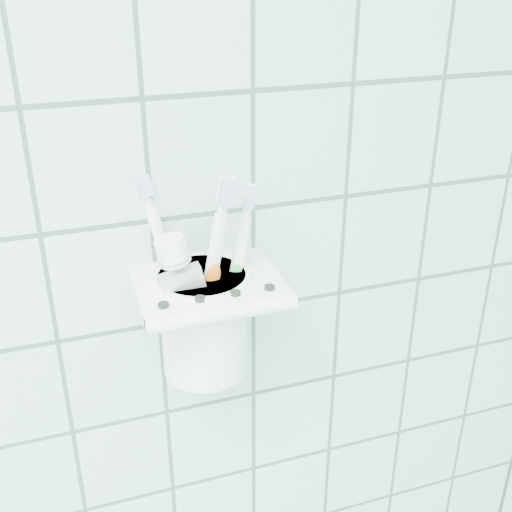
{
  "coord_description": "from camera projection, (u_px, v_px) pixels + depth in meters",
  "views": [
    {
      "loc": [
        0.52,
        0.65,
        1.6
      ],
      "look_at": [
        0.67,
        1.1,
        1.36
      ],
      "focal_mm": 45.0,
      "sensor_mm": 36.0,
      "label": 1
    }
  ],
  "objects": [
    {
      "name": "holder_bracket",
      "position": [
        208.0,
        287.0,
        0.59
      ],
      "size": [
        0.13,
        0.11,
        0.04
      ],
      "color": "white",
      "rests_on": "wall_back"
    },
    {
      "name": "toothbrush_blue",
      "position": [
        217.0,
        281.0,
        0.59
      ],
      "size": [
        0.05,
        0.03,
        0.18
      ],
      "rotation": [
        -0.16,
        0.17,
        -0.42
      ],
      "color": "white",
      "rests_on": "cup"
    },
    {
      "name": "toothpaste_tube",
      "position": [
        207.0,
        296.0,
        0.58
      ],
      "size": [
        0.06,
        0.03,
        0.15
      ],
      "rotation": [
        -0.03,
        -0.21,
        0.0
      ],
      "color": "silver",
      "rests_on": "cup"
    },
    {
      "name": "toothbrush_orange",
      "position": [
        192.0,
        270.0,
        0.59
      ],
      "size": [
        0.04,
        0.03,
        0.2
      ],
      "rotation": [
        0.12,
        0.15,
        -0.01
      ],
      "color": "white",
      "rests_on": "cup"
    },
    {
      "name": "toothbrush_pink",
      "position": [
        194.0,
        267.0,
        0.6
      ],
      "size": [
        0.05,
        0.04,
        0.19
      ],
      "rotation": [
        -0.21,
        -0.18,
        0.19
      ],
      "color": "white",
      "rests_on": "cup"
    },
    {
      "name": "cup",
      "position": [
        204.0,
        319.0,
        0.61
      ],
      "size": [
        0.09,
        0.09,
        0.1
      ],
      "color": "white",
      "rests_on": "holder_bracket"
    }
  ]
}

